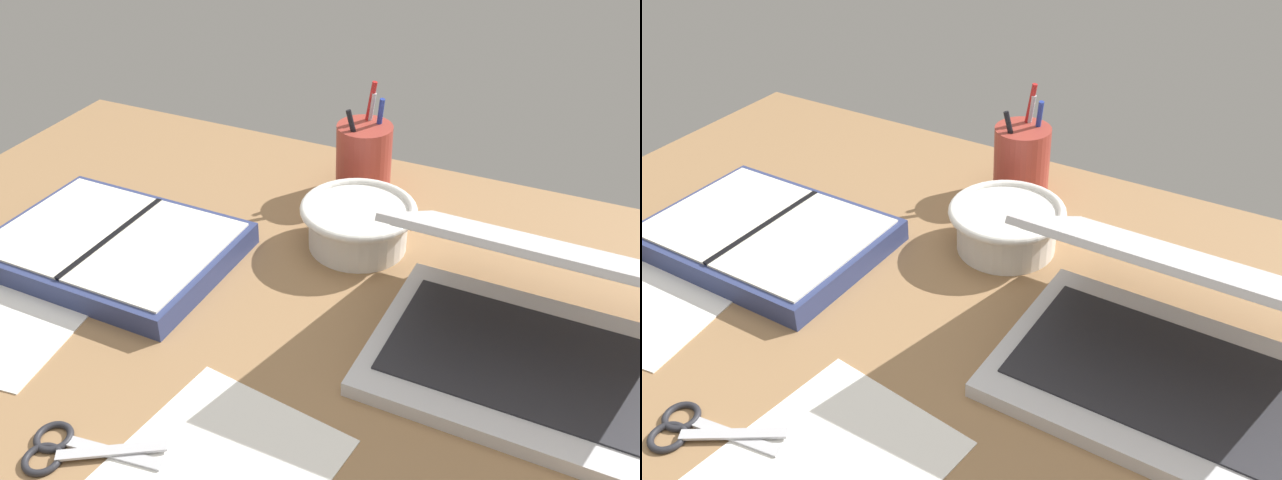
{
  "view_description": "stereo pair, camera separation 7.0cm",
  "coord_description": "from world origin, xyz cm",
  "views": [
    {
      "loc": [
        24.9,
        -52.54,
        57.46
      ],
      "look_at": [
        -5.12,
        13.15,
        9.0
      ],
      "focal_mm": 40.0,
      "sensor_mm": 36.0,
      "label": 1
    },
    {
      "loc": [
        31.07,
        -49.35,
        57.46
      ],
      "look_at": [
        -5.12,
        13.15,
        9.0
      ],
      "focal_mm": 40.0,
      "sensor_mm": 36.0,
      "label": 2
    }
  ],
  "objects": [
    {
      "name": "paper_sheet_beside_planner",
      "position": [
        -35.93,
        -6.82,
        2.08
      ],
      "size": [
        19.12,
        25.02,
        0.16
      ],
      "primitive_type": "cube",
      "rotation": [
        0.0,
        0.0,
        0.12
      ],
      "color": "white",
      "rests_on": "desk_top"
    },
    {
      "name": "pen_cup",
      "position": [
        -9.39,
        38.62,
        7.47
      ],
      "size": [
        8.49,
        8.49,
        16.77
      ],
      "color": "#9E382D",
      "rests_on": "desk_top"
    },
    {
      "name": "scissors",
      "position": [
        -16.62,
        -21.08,
        2.34
      ],
      "size": [
        13.74,
        8.62,
        0.8
      ],
      "rotation": [
        0.0,
        0.0,
        0.34
      ],
      "color": "#B7B7BC",
      "rests_on": "desk_top"
    },
    {
      "name": "planner",
      "position": [
        -32.76,
        7.44,
        3.69
      ],
      "size": [
        31.64,
        23.43,
        3.57
      ],
      "rotation": [
        0.0,
        0.0,
        -0.02
      ],
      "color": "navy",
      "rests_on": "desk_top"
    },
    {
      "name": "desk_top",
      "position": [
        0.0,
        0.0,
        1.0
      ],
      "size": [
        140.0,
        100.0,
        2.0
      ],
      "primitive_type": "cube",
      "color": "#936D47",
      "rests_on": "ground"
    },
    {
      "name": "laptop",
      "position": [
        21.7,
        10.48,
        6.95
      ],
      "size": [
        33.88,
        29.5,
        18.27
      ],
      "rotation": [
        0.0,
        0.0,
        -0.02
      ],
      "color": "silver",
      "rests_on": "desk_top"
    },
    {
      "name": "bowl",
      "position": [
        -4.25,
        23.69,
        5.58
      ],
      "size": [
        15.86,
        15.86,
        6.44
      ],
      "color": "silver",
      "rests_on": "desk_top"
    }
  ]
}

